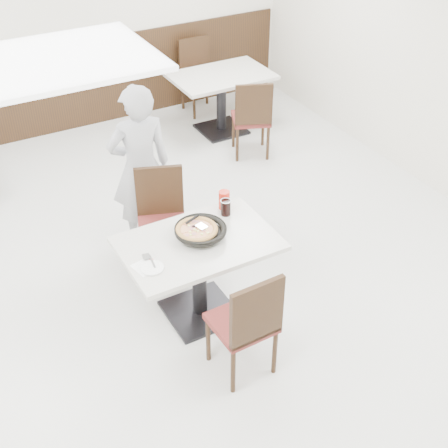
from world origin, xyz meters
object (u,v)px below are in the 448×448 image
bg_table_right (221,103)px  bg_chair_right_far (200,78)px  chair_near (242,320)px  cola_glass (226,208)px  pizza (197,231)px  chair_far (162,225)px  side_plate (152,268)px  red_cup (224,200)px  main_table (199,279)px  diner_person (140,167)px  pizza_pan (201,233)px  bg_chair_right_near (251,117)px

bg_table_right → bg_chair_right_far: (0.03, 0.64, 0.10)m
chair_near → cola_glass: bearing=66.0°
pizza → chair_far: bearing=91.7°
pizza → cola_glass: size_ratio=2.20×
chair_near → chair_far: size_ratio=1.00×
side_plate → red_cup: size_ratio=1.08×
main_table → side_plate: side_plate is taller
chair_near → red_cup: 1.11m
bg_table_right → chair_near: bearing=-116.7°
side_plate → diner_person: (0.46, 1.32, 0.04)m
chair_far → diner_person: bearing=-72.5°
cola_glass → chair_near: bearing=-112.2°
chair_far → bg_chair_right_far: 3.34m
pizza_pan → side_plate: pizza_pan is taller
bg_table_right → cola_glass: bearing=-118.1°
cola_glass → bg_chair_right_far: 3.60m
chair_near → bg_chair_right_near: 3.36m
chair_far → cola_glass: bearing=148.1°
chair_near → bg_chair_right_near: same height
red_cup → chair_near: bearing=-112.1°
main_table → bg_chair_right_near: (1.79, 2.18, 0.10)m
side_plate → red_cup: red_cup is taller
cola_glass → bg_chair_right_far: (1.45, 3.28, -0.34)m
bg_table_right → side_plate: bearing=-126.6°
chair_far → side_plate: chair_far is taller
pizza → bg_chair_right_near: bg_chair_right_near is taller
chair_near → red_cup: bearing=66.1°
side_plate → diner_person: 1.40m
side_plate → bg_table_right: size_ratio=0.14×
bg_chair_right_near → bg_chair_right_far: 1.33m
chair_near → pizza_pan: size_ratio=2.88×
chair_near → pizza_pan: 0.78m
pizza_pan → cola_glass: 0.37m
side_plate → bg_table_right: 3.75m
main_table → bg_chair_right_far: (1.81, 3.50, 0.10)m
main_table → bg_table_right: same height
chair_near → side_plate: (-0.45, 0.53, 0.28)m
pizza → diner_person: (0.01, 1.14, -0.01)m
pizza_pan → pizza: size_ratio=1.15×
side_plate → diner_person: diner_person is taller
pizza → bg_chair_right_far: size_ratio=0.30×
pizza_pan → bg_chair_right_far: bearing=62.9°
side_plate → bg_chair_right_far: bg_chair_right_far is taller
bg_chair_right_near → bg_chair_right_far: size_ratio=1.00×
pizza_pan → side_plate: 0.52m
chair_near → diner_person: bearing=87.7°
bg_chair_right_near → bg_chair_right_far: same height
main_table → pizza: pizza is taller
bg_chair_right_near → pizza: bearing=-107.2°
pizza_pan → bg_table_right: size_ratio=0.27×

